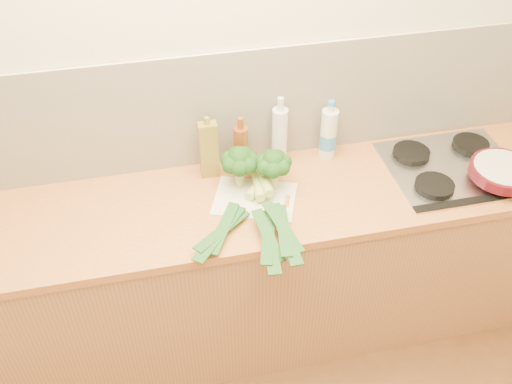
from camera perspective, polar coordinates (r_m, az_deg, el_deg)
The scene contains 14 objects.
room_shell at distance 2.48m, azimuth -3.93°, elevation 8.12°, with size 3.50×3.50×3.50m.
counter at distance 2.74m, azimuth -2.24°, elevation -7.93°, with size 3.20×0.62×0.90m.
gas_hob at distance 2.72m, azimuth 19.13°, elevation 2.39°, with size 0.58×0.50×0.04m.
chopping_board at distance 2.42m, azimuth -0.12°, elevation -0.70°, with size 0.34×0.25×0.01m, color silver.
broccoli_left at distance 2.40m, azimuth -1.64°, elevation 3.12°, with size 0.16×0.17×0.20m.
broccoli_right at distance 2.38m, azimuth 1.75°, elevation 2.86°, with size 0.15×0.16×0.20m.
leek_front at distance 2.38m, azimuth -0.83°, elevation -0.61°, with size 0.46×0.54×0.04m.
leek_mid at distance 2.36m, azimuth 0.44°, elevation -0.50°, with size 0.13×0.70×0.04m.
leek_back at distance 2.33m, azimuth 1.50°, elevation -0.48°, with size 0.10×0.63×0.04m.
skillet at distance 2.69m, azimuth 23.54°, elevation 1.94°, with size 0.42×0.29×0.05m.
oil_tin at distance 2.48m, azimuth -4.74°, elevation 4.27°, with size 0.08×0.05×0.30m.
glass_bottle at distance 2.55m, azimuth 2.37°, elevation 5.70°, with size 0.07×0.07×0.34m.
amber_bottle at distance 2.51m, azimuth -1.50°, elevation 4.37°, with size 0.06×0.06×0.28m.
water_bottle at distance 2.61m, azimuth 7.24°, elevation 5.67°, with size 0.08×0.08×0.27m.
Camera 1 is at (-0.28, -0.58, 2.51)m, focal length 40.00 mm.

